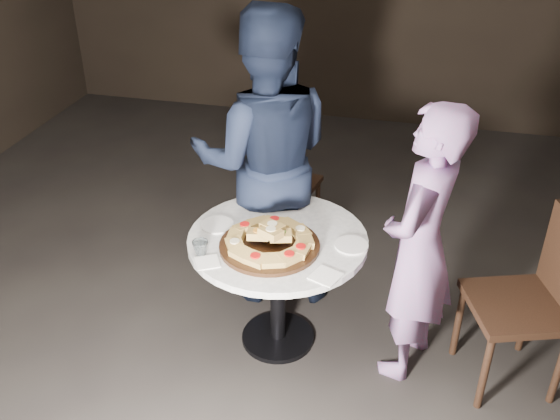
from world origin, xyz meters
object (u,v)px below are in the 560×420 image
focaccia_pile (270,238)px  diner_navy (265,159)px  chair_far (282,181)px  diner_teal (420,247)px  water_glass (200,248)px  table (278,257)px  serving_board (270,246)px  chair_right (538,293)px

focaccia_pile → diner_navy: size_ratio=0.26×
chair_far → diner_teal: (0.92, -0.99, 0.27)m
chair_far → diner_teal: 1.38m
water_glass → diner_navy: bearing=79.6°
diner_navy → chair_far: bearing=-102.3°
table → water_glass: water_glass is taller
serving_board → water_glass: (-0.31, -0.13, 0.03)m
water_glass → diner_teal: size_ratio=0.05×
chair_far → diner_navy: size_ratio=0.47×
chair_far → chair_right: (1.51, -0.96, 0.07)m
diner_navy → chair_right: bearing=148.9°
water_glass → chair_far: bearing=84.6°
focaccia_pile → serving_board: bearing=-123.9°
serving_board → diner_navy: (-0.18, 0.59, 0.17)m
table → chair_far: chair_far is taller
chair_far → diner_teal: diner_teal is taller
serving_board → focaccia_pile: focaccia_pile is taller
chair_right → diner_teal: 0.62m
chair_far → diner_navy: (0.02, -0.50, 0.41)m
table → diner_teal: (0.71, 0.00, 0.18)m
chair_right → diner_navy: bearing=-125.9°
serving_board → chair_far: 1.14m
diner_teal → table: bearing=-72.5°
table → serving_board: bearing=-98.7°
table → focaccia_pile: bearing=-98.1°
table → serving_board: (-0.02, -0.11, 0.14)m
water_glass → diner_navy: diner_navy is taller
focaccia_pile → chair_far: bearing=100.3°
table → diner_navy: diner_navy is taller
focaccia_pile → chair_far: size_ratio=0.55×
focaccia_pile → diner_teal: size_ratio=0.30×
table → chair_far: 1.02m
diner_teal → water_glass: bearing=-59.5°
table → chair_far: (-0.21, 0.99, -0.09)m
serving_board → chair_far: chair_far is taller
serving_board → diner_navy: diner_navy is taller
chair_far → diner_navy: bearing=102.9°
water_glass → diner_teal: (1.04, 0.24, 0.01)m
diner_navy → focaccia_pile: bearing=92.9°
serving_board → diner_teal: 0.73m
table → focaccia_pile: (-0.01, -0.10, 0.18)m
diner_navy → table: bearing=97.7°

